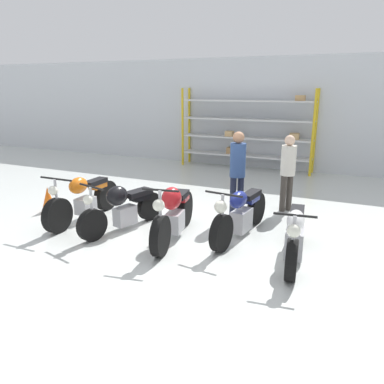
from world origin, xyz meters
TOP-DOWN VIEW (x-y plane):
  - ground_plane at (0.00, 0.00)m, footprint 30.00×30.00m
  - back_wall at (0.00, 6.47)m, footprint 30.00×0.08m
  - shelving_rack at (-0.58, 6.11)m, footprint 4.42×0.63m
  - motorcycle_orange at (-2.17, -0.18)m, footprint 0.72×2.16m
  - motorcycle_black at (-1.13, -0.29)m, footprint 0.82×1.98m
  - motorcycle_red at (-0.04, -0.32)m, footprint 0.67×2.13m
  - motorcycle_blue at (1.01, 0.30)m, footprint 0.67×2.17m
  - motorcycle_white at (2.08, -0.29)m, footprint 0.59×1.96m
  - person_browsing at (0.62, 1.30)m, footprint 0.45×0.45m
  - person_near_rack at (1.49, 2.14)m, footprint 0.45×0.45m
  - traffic_cone at (-3.26, -0.06)m, footprint 0.32×0.32m

SIDE VIEW (x-z plane):
  - ground_plane at x=0.00m, z-range 0.00..0.00m
  - traffic_cone at x=-3.26m, z-range 0.00..0.55m
  - motorcycle_white at x=2.08m, z-range -0.08..0.90m
  - motorcycle_blue at x=1.01m, z-range -0.07..0.93m
  - motorcycle_black at x=-1.13m, z-range -0.06..0.94m
  - motorcycle_orange at x=-2.17m, z-range -0.08..0.97m
  - motorcycle_red at x=-0.04m, z-range -0.07..1.04m
  - person_near_rack at x=1.49m, z-range 0.15..1.82m
  - person_browsing at x=0.62m, z-range 0.17..1.96m
  - shelving_rack at x=-0.58m, z-range 0.01..2.63m
  - back_wall at x=0.00m, z-range 0.00..3.60m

